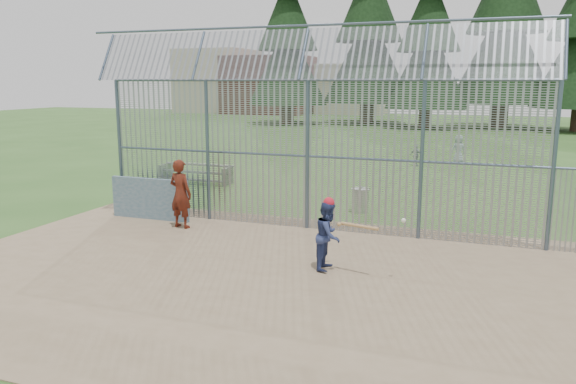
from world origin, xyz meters
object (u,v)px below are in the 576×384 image
at_px(batter, 328,236).
at_px(trash_can, 360,200).
at_px(onlooker, 181,194).
at_px(bleacher, 196,173).
at_px(dugout_wall, 150,199).

distance_m(batter, trash_can, 5.56).
bearing_deg(batter, trash_can, 5.12).
distance_m(onlooker, trash_can, 5.52).
relative_size(batter, bleacher, 0.49).
relative_size(batter, trash_can, 1.79).
bearing_deg(trash_can, bleacher, 159.58).
height_order(batter, trash_can, batter).
relative_size(dugout_wall, bleacher, 0.83).
bearing_deg(batter, onlooker, 66.87).
bearing_deg(bleacher, onlooker, -63.83).
xyz_separation_m(batter, onlooker, (-4.75, 1.95, 0.21)).
distance_m(dugout_wall, bleacher, 5.99).
height_order(dugout_wall, trash_can, dugout_wall).
height_order(onlooker, bleacher, onlooker).
bearing_deg(batter, bleacher, 42.84).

